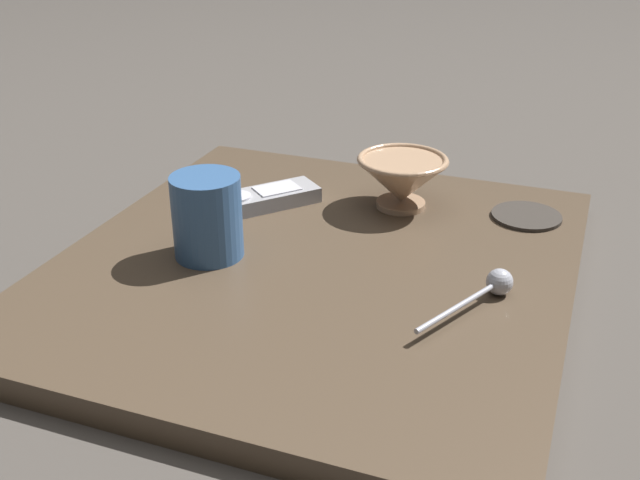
# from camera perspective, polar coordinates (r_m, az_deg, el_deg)

# --- Properties ---
(ground_plane) EXTENTS (6.00, 6.00, 0.00)m
(ground_plane) POSITION_cam_1_polar(r_m,az_deg,el_deg) (0.95, -0.30, -3.05)
(ground_plane) COLOR #47423D
(table) EXTENTS (0.60, 0.65, 0.03)m
(table) POSITION_cam_1_polar(r_m,az_deg,el_deg) (0.94, -0.30, -2.23)
(table) COLOR #4C3D2D
(table) RESTS_ON ground
(cereal_bowl) EXTENTS (0.12, 0.12, 0.07)m
(cereal_bowl) POSITION_cam_1_polar(r_m,az_deg,el_deg) (1.07, 6.04, 4.47)
(cereal_bowl) COLOR tan
(cereal_bowl) RESTS_ON table
(coffee_mug) EXTENTS (0.08, 0.08, 0.10)m
(coffee_mug) POSITION_cam_1_polar(r_m,az_deg,el_deg) (0.93, -8.30, 1.72)
(coffee_mug) COLOR #33598C
(coffee_mug) RESTS_ON table
(teaspoon) EXTENTS (0.08, 0.15, 0.03)m
(teaspoon) POSITION_cam_1_polar(r_m,az_deg,el_deg) (0.87, 12.65, -3.29)
(teaspoon) COLOR #A3A5B2
(teaspoon) RESTS_ON table
(tv_remote_near) EXTENTS (0.14, 0.15, 0.02)m
(tv_remote_near) POSITION_cam_1_polar(r_m,az_deg,el_deg) (1.08, -4.10, 3.08)
(tv_remote_near) COLOR #9E9EA3
(tv_remote_near) RESTS_ON table
(drink_coaster) EXTENTS (0.09, 0.09, 0.01)m
(drink_coaster) POSITION_cam_1_polar(r_m,az_deg,el_deg) (1.08, 14.96, 1.71)
(drink_coaster) COLOR #332D28
(drink_coaster) RESTS_ON table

